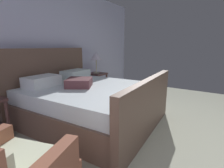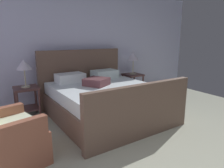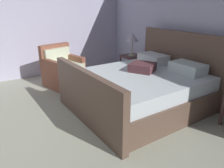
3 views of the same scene
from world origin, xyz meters
The scene contains 4 objects.
wall_back centered at (0.00, 3.36, 1.30)m, with size 6.14×0.12×2.59m, color silver.
bed centered at (-0.26, 2.12, 0.36)m, with size 2.09×2.27×1.25m.
nightstand_right centered at (1.04, 2.98, 0.40)m, with size 0.44×0.44×0.60m.
table_lamp_right centered at (1.04, 2.98, 1.04)m, with size 0.29×0.29×0.57m.
Camera 1 is at (-2.37, 0.22, 1.29)m, focal length 26.93 mm.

